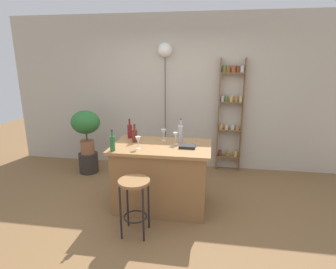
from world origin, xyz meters
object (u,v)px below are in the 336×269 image
at_px(bar_stool, 134,194).
at_px(wine_glass_center, 176,136).
at_px(bottle_vinegar, 181,133).
at_px(potted_plant, 86,125).
at_px(plant_stool, 89,163).
at_px(spice_shelf, 231,111).
at_px(bottle_sauce_amber, 135,135).
at_px(bottle_spirits_clear, 112,143).
at_px(cookbook, 187,146).
at_px(pendant_globe_light, 165,51).
at_px(wine_glass_left, 164,133).
at_px(bottle_wine_red, 130,131).
at_px(wine_glass_right, 138,140).

xyz_separation_m(bar_stool, wine_glass_center, (0.37, 0.77, 0.50)).
height_order(bar_stool, bottle_vinegar, bottle_vinegar).
relative_size(potted_plant, wine_glass_center, 4.76).
bearing_deg(potted_plant, plant_stool, -90.00).
relative_size(spice_shelf, bottle_sauce_amber, 8.04).
bearing_deg(bottle_spirits_clear, bottle_sauce_amber, 67.55).
xyz_separation_m(plant_stool, bottle_vinegar, (1.77, -0.80, 0.84)).
bearing_deg(cookbook, pendant_globe_light, 110.91).
bearing_deg(spice_shelf, bottle_vinegar, -119.20).
height_order(bottle_sauce_amber, wine_glass_left, bottle_sauce_amber).
relative_size(potted_plant, bottle_wine_red, 2.77).
bearing_deg(wine_glass_center, bar_stool, -115.93).
distance_m(bar_stool, bottle_wine_red, 1.13).
relative_size(spice_shelf, wine_glass_center, 12.42).
bearing_deg(bottle_spirits_clear, potted_plant, 126.79).
height_order(potted_plant, pendant_globe_light, pendant_globe_light).
bearing_deg(bottle_spirits_clear, bar_stool, -44.63).
xyz_separation_m(spice_shelf, wine_glass_center, (-0.80, -1.44, -0.10)).
xyz_separation_m(bar_stool, bottle_sauce_amber, (-0.20, 0.78, 0.47)).
xyz_separation_m(spice_shelf, plant_stool, (-2.52, -0.54, -0.93)).
distance_m(bottle_sauce_amber, bottle_spirits_clear, 0.45).
xyz_separation_m(spice_shelf, bottle_spirits_clear, (-1.55, -1.84, -0.12)).
relative_size(plant_stool, bottle_spirits_clear, 1.34).
bearing_deg(wine_glass_left, cookbook, -37.73).
distance_m(bottle_wine_red, pendant_globe_light, 1.73).
distance_m(bar_stool, bottle_vinegar, 1.09).
relative_size(wine_glass_center, pendant_globe_light, 0.07).
height_order(bottle_vinegar, wine_glass_center, bottle_vinegar).
bearing_deg(cookbook, bottle_wine_red, 160.66).
height_order(wine_glass_center, cookbook, wine_glass_center).
distance_m(bottle_wine_red, cookbook, 0.94).
bearing_deg(wine_glass_center, plant_stool, 152.28).
relative_size(bottle_sauce_amber, bottle_vinegar, 0.76).
relative_size(potted_plant, cookbook, 3.72).
distance_m(bottle_vinegar, wine_glass_left, 0.25).
xyz_separation_m(plant_stool, wine_glass_center, (1.72, -0.90, 0.83)).
relative_size(wine_glass_left, wine_glass_center, 1.00).
bearing_deg(bottle_wine_red, wine_glass_right, -62.03).
height_order(spice_shelf, pendant_globe_light, pendant_globe_light).
bearing_deg(bottle_sauce_amber, bottle_spirits_clear, -112.45).
xyz_separation_m(bottle_spirits_clear, cookbook, (0.92, 0.27, -0.08)).
xyz_separation_m(wine_glass_left, pendant_globe_light, (-0.20, 1.31, 1.14)).
bearing_deg(plant_stool, bottle_spirits_clear, -53.21).
height_order(spice_shelf, bottle_sauce_amber, spice_shelf).
bearing_deg(bottle_sauce_amber, wine_glass_right, -66.31).
distance_m(wine_glass_center, cookbook, 0.24).
height_order(bottle_sauce_amber, cookbook, bottle_sauce_amber).
bearing_deg(pendant_globe_light, bottle_spirits_clear, -100.83).
relative_size(spice_shelf, cookbook, 9.70).
bearing_deg(bottle_wine_red, bottle_sauce_amber, -56.01).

